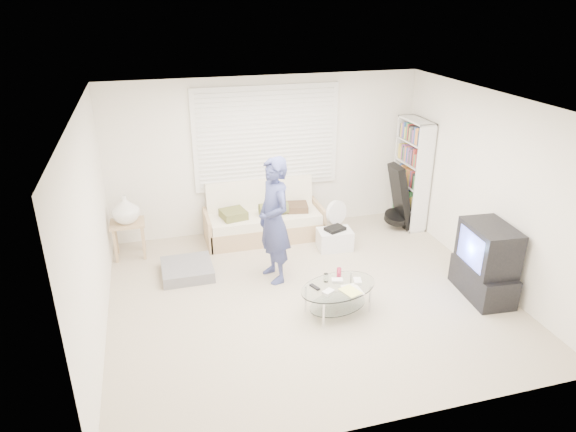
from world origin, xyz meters
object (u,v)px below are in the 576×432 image
object	(u,v)px
futon_sofa	(264,220)
tv_unit	(486,262)
bookshelf	(412,174)
coffee_table	(338,291)

from	to	relation	value
futon_sofa	tv_unit	bearing A→B (deg)	-46.06
futon_sofa	bookshelf	bearing A→B (deg)	-3.32
bookshelf	tv_unit	xyz separation A→B (m)	(-0.13, -2.29, -0.42)
bookshelf	tv_unit	distance (m)	2.34
tv_unit	coffee_table	bearing A→B (deg)	176.40
coffee_table	futon_sofa	bearing A→B (deg)	99.74
tv_unit	coffee_table	distance (m)	1.96
coffee_table	bookshelf	bearing A→B (deg)	46.27
futon_sofa	tv_unit	xyz separation A→B (m)	(2.35, -2.44, 0.18)
tv_unit	coffee_table	size ratio (longest dim) A/B	0.87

